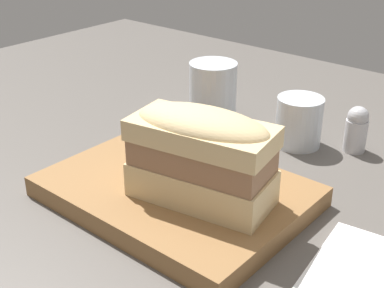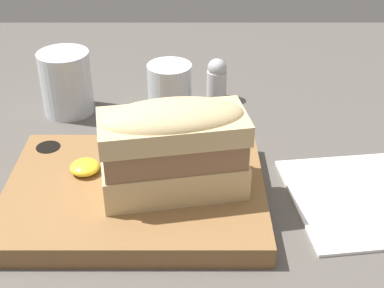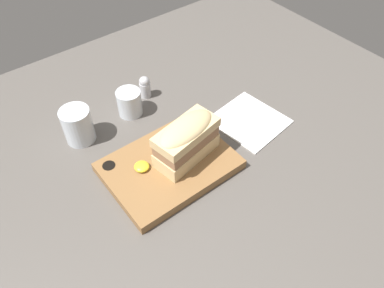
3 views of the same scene
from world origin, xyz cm
name	(u,v)px [view 2 (image 2 of 3)]	position (x,y,z in cm)	size (l,w,h in cm)	color
dining_table	(163,203)	(0.00, 0.00, 1.00)	(153.57, 120.29, 2.00)	#56514C
serving_board	(134,192)	(-3.22, -0.92, 3.23)	(29.01, 21.42, 2.51)	olive
sandwich	(172,145)	(1.29, -1.81, 10.14)	(16.42, 9.84, 10.58)	#DBBC84
mustard_dollop	(84,167)	(-9.08, 1.34, 5.14)	(3.46, 3.46, 1.38)	yellow
water_glass	(66,86)	(-14.96, 20.88, 6.00)	(7.39, 7.39, 9.21)	silver
wine_glass	(170,89)	(0.21, 21.48, 5.20)	(6.51, 6.51, 7.08)	silver
napkin	(363,198)	(22.98, -0.74, 2.20)	(18.37, 18.93, 0.40)	white
salt_shaker	(216,79)	(7.05, 24.88, 5.32)	(3.06, 3.06, 6.57)	silver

